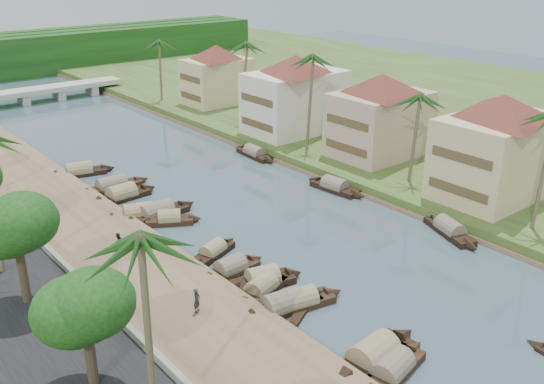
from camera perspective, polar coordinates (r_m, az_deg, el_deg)
ground at (r=52.21m, az=6.66°, el=-5.78°), size 220.00×220.00×0.00m
left_bank at (r=59.68m, az=-18.59°, el=-2.75°), size 10.00×180.00×0.80m
right_bank at (r=77.54m, az=6.06°, el=4.08°), size 16.00×180.00×1.20m
retaining_wall at (r=58.20m, az=-22.53°, el=-2.92°), size 0.40×180.00×1.10m
far_right_fill at (r=106.20m, az=20.52°, el=7.65°), size 60.00×220.00×1.15m
bridge at (r=111.45m, az=-20.94°, el=8.82°), size 28.00×4.00×2.40m
building_near at (r=63.05m, az=20.50°, el=4.13°), size 14.85×14.85×10.20m
building_mid at (r=72.82m, az=10.14°, el=7.22°), size 14.11×14.11×9.70m
building_far at (r=81.66m, az=2.22°, el=9.29°), size 15.59×15.59×10.20m
building_distant at (r=97.92m, az=-5.20°, el=11.02°), size 12.62×12.62×9.20m
sampan_0 at (r=38.88m, az=11.29°, el=-16.12°), size 7.93×3.14×2.07m
sampan_1 at (r=39.69m, az=9.54°, el=-15.07°), size 8.96×2.84×2.57m
sampan_2 at (r=44.50m, az=2.47°, el=-10.30°), size 7.89×3.08×2.06m
sampan_3 at (r=44.04m, az=1.05°, el=-10.65°), size 8.46×2.73×2.23m
sampan_4 at (r=45.97m, az=-0.99°, el=-9.14°), size 7.10×3.57×2.02m
sampan_5 at (r=47.11m, az=-0.88°, el=-8.31°), size 7.15×3.36×2.22m
sampan_6 at (r=48.77m, az=-3.90°, el=-7.24°), size 6.85×1.98×2.06m
sampan_7 at (r=51.49m, az=-5.58°, el=-5.64°), size 6.54×3.53×1.79m
sampan_8 at (r=58.02m, az=-9.61°, el=-2.57°), size 6.06×4.40×1.95m
sampan_9 at (r=59.53m, az=-10.77°, el=-1.99°), size 9.10×2.32×2.27m
sampan_10 at (r=59.71m, az=-12.45°, el=-2.06°), size 8.16×4.14×2.22m
sampan_11 at (r=64.66m, az=-13.95°, el=-0.31°), size 8.34×2.36×2.35m
sampan_12 at (r=67.41m, az=-14.83°, el=0.52°), size 9.01×1.94×2.15m
sampan_13 at (r=72.94m, az=-17.66°, el=1.84°), size 8.46×3.80×2.26m
sampan_14 at (r=57.43m, az=16.37°, el=-3.45°), size 4.40×8.42×2.06m
sampan_15 at (r=65.35m, az=5.95°, el=0.48°), size 2.38×8.12×2.15m
sampan_16 at (r=75.88m, az=-1.64°, el=3.64°), size 1.96×8.26×2.03m
canoe_1 at (r=43.74m, az=2.64°, el=-11.42°), size 4.36×2.79×0.74m
canoe_2 at (r=61.56m, az=-11.54°, el=-1.56°), size 4.75×2.59×0.71m
palm_1 at (r=63.91m, az=13.50°, el=8.56°), size 3.20×3.20×10.61m
palm_2 at (r=72.83m, az=3.56°, el=12.39°), size 3.20×3.20×12.82m
palm_3 at (r=85.02m, az=-2.97°, el=13.54°), size 3.20×3.20×12.48m
palm_4 at (r=27.68m, az=-12.38°, el=-4.75°), size 3.20×3.20×12.33m
palm_7 at (r=100.44m, az=-10.67°, el=13.63°), size 3.20×3.20×10.96m
tree_1 at (r=34.33m, az=-17.27°, el=-10.38°), size 4.60×4.60×6.90m
tree_2 at (r=43.44m, az=-23.06°, el=-2.97°), size 4.82×4.82×7.82m
tree_6 at (r=87.81m, az=3.04°, el=9.89°), size 4.56×4.56×6.74m
person_near at (r=42.55m, az=-7.08°, el=-10.07°), size 0.78×0.71×1.79m
person_far at (r=51.65m, az=-14.28°, el=-4.63°), size 1.00×0.89×1.69m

